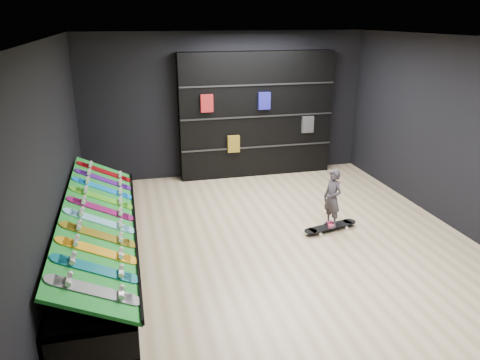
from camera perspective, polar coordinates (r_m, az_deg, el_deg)
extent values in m
cube|color=tan|center=(7.20, 4.29, -7.73)|extent=(6.00, 7.00, 0.01)
cube|color=white|center=(6.42, 4.98, 16.86)|extent=(6.00, 7.00, 0.01)
cube|color=black|center=(9.95, -1.77, 9.09)|extent=(6.00, 0.02, 3.00)
cube|color=black|center=(3.74, 21.89, -10.45)|extent=(6.00, 0.02, 3.00)
cube|color=black|center=(6.40, -21.83, 1.88)|extent=(0.02, 7.00, 3.00)
cube|color=black|center=(8.10, 25.29, 4.85)|extent=(0.02, 7.00, 3.00)
cube|color=#116E1E|center=(6.61, -16.70, -4.29)|extent=(0.92, 4.50, 0.46)
cube|color=black|center=(9.97, 1.97, 7.95)|extent=(3.26, 0.38, 2.61)
imported|color=black|center=(7.57, 11.11, -3.53)|extent=(0.21, 0.25, 0.57)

